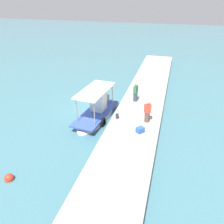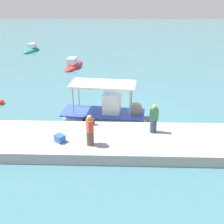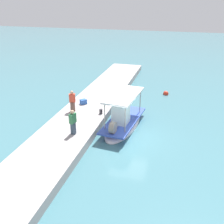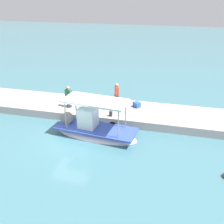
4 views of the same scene
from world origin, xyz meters
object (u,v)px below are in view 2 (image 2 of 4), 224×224
(mooring_bollard, at_px, (93,122))
(fisherman_near_bollard, at_px, (90,132))
(fisherman_by_crate, at_px, (154,120))
(moored_boat_near, at_px, (73,65))
(marker_buoy, at_px, (1,103))
(moored_boat_mid, at_px, (31,50))
(main_fishing_boat, at_px, (105,114))
(cargo_crate, at_px, (60,138))

(mooring_bollard, bearing_deg, fisherman_near_bollard, -87.51)
(fisherman_by_crate, bearing_deg, mooring_bollard, 167.41)
(fisherman_near_bollard, xyz_separation_m, moored_boat_near, (-3.64, 17.17, -1.17))
(fisherman_near_bollard, xyz_separation_m, marker_buoy, (-7.44, 6.60, -1.26))
(mooring_bollard, relative_size, moored_boat_mid, 0.10)
(moored_boat_mid, bearing_deg, fisherman_near_bollard, -66.99)
(fisherman_near_bollard, distance_m, mooring_bollard, 2.34)
(marker_buoy, distance_m, moored_boat_mid, 18.62)
(fisherman_by_crate, relative_size, moored_boat_mid, 0.45)
(main_fishing_boat, relative_size, moored_boat_mid, 1.52)
(marker_buoy, bearing_deg, fisherman_by_crate, -25.27)
(mooring_bollard, height_order, marker_buoy, mooring_bollard)
(cargo_crate, bearing_deg, fisherman_near_bollard, -8.47)
(fisherman_near_bollard, height_order, mooring_bollard, fisherman_near_bollard)
(moored_boat_near, bearing_deg, fisherman_by_crate, -65.89)
(marker_buoy, height_order, moored_boat_near, moored_boat_near)
(moored_boat_near, relative_size, moored_boat_mid, 1.22)
(mooring_bollard, bearing_deg, cargo_crate, -127.28)
(marker_buoy, bearing_deg, cargo_crate, -47.56)
(moored_boat_near, distance_m, moored_boat_mid, 10.44)
(marker_buoy, xyz_separation_m, moored_boat_mid, (-3.15, 18.36, 0.07))
(fisherman_by_crate, relative_size, cargo_crate, 3.36)
(fisherman_by_crate, bearing_deg, fisherman_near_bollard, -156.30)
(mooring_bollard, distance_m, moored_boat_mid, 25.01)
(fisherman_near_bollard, relative_size, fisherman_by_crate, 1.00)
(mooring_bollard, height_order, cargo_crate, cargo_crate)
(main_fishing_boat, relative_size, fisherman_by_crate, 3.42)
(fisherman_near_bollard, bearing_deg, main_fishing_boat, 82.83)
(fisherman_near_bollard, relative_size, mooring_bollard, 4.54)
(cargo_crate, bearing_deg, fisherman_by_crate, 13.90)
(main_fishing_boat, bearing_deg, moored_boat_mid, 118.11)
(main_fishing_boat, distance_m, cargo_crate, 4.46)
(cargo_crate, distance_m, moored_boat_near, 17.06)
(fisherman_by_crate, height_order, marker_buoy, fisherman_by_crate)
(fisherman_near_bollard, bearing_deg, cargo_crate, 171.53)
(cargo_crate, bearing_deg, main_fishing_boat, 61.02)
(cargo_crate, distance_m, moored_boat_mid, 26.29)
(fisherman_by_crate, height_order, moored_boat_mid, fisherman_by_crate)
(cargo_crate, height_order, moored_boat_near, moored_boat_near)
(main_fishing_boat, relative_size, fisherman_near_bollard, 3.40)
(main_fishing_boat, xyz_separation_m, fisherman_by_crate, (2.86, -2.65, 0.92))
(fisherman_near_bollard, bearing_deg, moored_boat_mid, 113.01)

